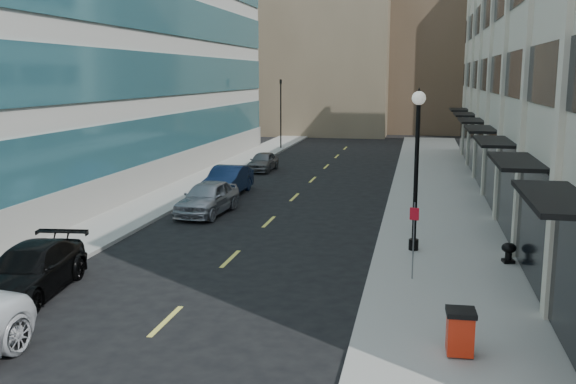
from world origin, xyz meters
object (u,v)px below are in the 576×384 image
at_px(car_black_pickup, 30,270).
at_px(sign_post, 414,230).
at_px(lamppost, 417,156).
at_px(traffic_signal, 281,84).
at_px(car_blue_sedan, 228,181).
at_px(car_grey_sedan, 263,162).
at_px(trash_bin, 460,331).
at_px(car_silver_sedan, 207,198).
at_px(urn_planter, 509,251).

bearing_deg(car_black_pickup, sign_post, 9.62).
bearing_deg(lamppost, traffic_signal, 110.40).
distance_m(car_blue_sedan, car_grey_sedan, 8.98).
height_order(traffic_signal, trash_bin, traffic_signal).
relative_size(car_black_pickup, lamppost, 0.85).
xyz_separation_m(car_silver_sedan, trash_bin, (10.73, -13.92, -0.06)).
height_order(trash_bin, sign_post, sign_post).
bearing_deg(urn_planter, sign_post, -142.43).
height_order(car_blue_sedan, trash_bin, car_blue_sedan).
bearing_deg(car_black_pickup, car_grey_sedan, 81.32).
bearing_deg(urn_planter, trash_bin, -104.64).
distance_m(trash_bin, sign_post, 5.66).
relative_size(traffic_signal, car_grey_sedan, 1.83).
bearing_deg(car_grey_sedan, car_blue_sedan, -86.84).
xyz_separation_m(car_silver_sedan, car_grey_sedan, (-0.75, 14.00, -0.14)).
distance_m(car_blue_sedan, trash_bin, 22.04).
relative_size(traffic_signal, trash_bin, 6.47).
relative_size(trash_bin, lamppost, 0.18).
distance_m(traffic_signal, trash_bin, 43.24).
relative_size(car_grey_sedan, urn_planter, 5.52).
bearing_deg(car_black_pickup, car_silver_sedan, 75.46).
bearing_deg(urn_planter, car_silver_sedan, 154.88).
bearing_deg(car_grey_sedan, traffic_signal, 98.57).
bearing_deg(lamppost, sign_post, -90.00).
bearing_deg(trash_bin, car_grey_sedan, 110.06).
xyz_separation_m(traffic_signal, urn_planter, (15.10, -33.00, -5.15)).
relative_size(car_black_pickup, sign_post, 2.05).
distance_m(car_black_pickup, car_blue_sedan, 16.82).
distance_m(car_black_pickup, car_grey_sedan, 25.78).
bearing_deg(sign_post, lamppost, 104.95).
bearing_deg(traffic_signal, sign_post, -71.45).
relative_size(traffic_signal, car_black_pickup, 1.39).
xyz_separation_m(traffic_signal, car_black_pickup, (0.70, -38.76, -4.99)).
relative_size(traffic_signal, lamppost, 1.18).
xyz_separation_m(lamppost, urn_planter, (3.20, -1.00, -3.05)).
distance_m(car_silver_sedan, trash_bin, 17.58).
xyz_separation_m(car_black_pickup, trash_bin, (12.33, -2.16, 0.00)).
xyz_separation_m(traffic_signal, sign_post, (11.90, -35.46, -3.99)).
height_order(car_grey_sedan, lamppost, lamppost).
distance_m(car_grey_sedan, trash_bin, 30.19).
relative_size(car_grey_sedan, trash_bin, 3.54).
height_order(car_grey_sedan, sign_post, sign_post).
distance_m(car_blue_sedan, sign_post, 16.89).
distance_m(car_silver_sedan, urn_planter, 14.14).
height_order(car_black_pickup, urn_planter, car_black_pickup).
xyz_separation_m(car_blue_sedan, sign_post, (10.13, -13.48, 0.95)).
distance_m(car_black_pickup, car_silver_sedan, 11.87).
bearing_deg(car_grey_sedan, car_black_pickup, -90.12).
bearing_deg(car_blue_sedan, trash_bin, -57.81).
bearing_deg(car_blue_sedan, lamppost, -43.23).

